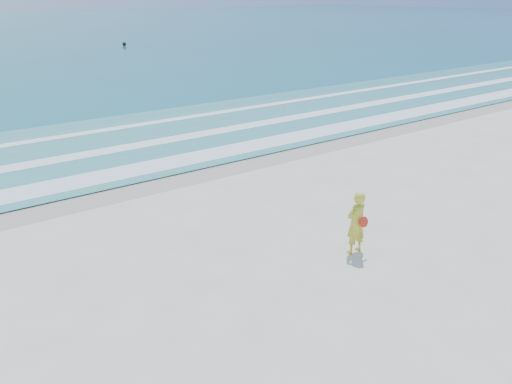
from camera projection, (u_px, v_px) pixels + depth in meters
ground at (367, 286)px, 11.08m from camera, size 400.00×400.00×0.00m
wet_sand at (177, 175)px, 17.85m from camera, size 400.00×2.40×0.00m
shallow at (123, 142)px, 21.59m from camera, size 400.00×10.00×0.01m
foam_near at (161, 164)px, 18.80m from camera, size 400.00×1.40×0.01m
foam_mid at (131, 147)px, 20.98m from camera, size 400.00×0.90×0.01m
foam_far at (103, 130)px, 23.46m from camera, size 400.00×0.60×0.01m
buoy at (124, 44)px, 60.75m from camera, size 0.46×0.46×0.46m
woman at (356, 223)px, 12.26m from camera, size 0.59×0.42×1.61m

